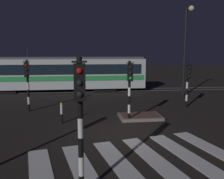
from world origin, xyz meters
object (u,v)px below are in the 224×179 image
at_px(street_lamp_trackside_right, 186,41).
at_px(bollard_island_edge, 62,113).
at_px(traffic_light_corner_far_left, 27,78).
at_px(traffic_light_corner_far_right, 188,78).
at_px(tram, 56,73).
at_px(traffic_light_kerb_mid_left, 80,107).
at_px(traffic_light_median_centre, 130,82).

relative_size(street_lamp_trackside_right, bollard_island_edge, 6.53).
bearing_deg(traffic_light_corner_far_left, traffic_light_corner_far_right, -0.56).
xyz_separation_m(traffic_light_corner_far_right, tram, (-9.33, 8.23, -0.23)).
bearing_deg(traffic_light_corner_far_right, street_lamp_trackside_right, 69.15).
distance_m(traffic_light_corner_far_right, traffic_light_kerb_mid_left, 12.00).
bearing_deg(traffic_light_kerb_mid_left, bollard_island_edge, 98.13).
bearing_deg(bollard_island_edge, traffic_light_kerb_mid_left, -81.87).
height_order(street_lamp_trackside_right, tram, street_lamp_trackside_right).
bearing_deg(traffic_light_corner_far_right, bollard_island_edge, -160.77).
relative_size(traffic_light_corner_far_left, tram, 0.19).
xyz_separation_m(traffic_light_median_centre, traffic_light_kerb_mid_left, (-2.58, -6.70, 0.22)).
bearing_deg(bollard_island_edge, traffic_light_median_centre, -2.61).
distance_m(traffic_light_median_centre, street_lamp_trackside_right, 9.60).
xyz_separation_m(traffic_light_median_centre, bollard_island_edge, (-3.56, 0.16, -1.58)).
bearing_deg(tram, street_lamp_trackside_right, -20.99).
relative_size(traffic_light_corner_far_right, street_lamp_trackside_right, 0.41).
distance_m(traffic_light_corner_far_left, bollard_island_edge, 3.99).
relative_size(traffic_light_corner_far_right, traffic_light_median_centre, 0.93).
height_order(traffic_light_median_centre, tram, tram).
height_order(tram, bollard_island_edge, tram).
xyz_separation_m(traffic_light_corner_far_right, traffic_light_median_centre, (-4.51, -2.98, 0.16)).
relative_size(traffic_light_kerb_mid_left, traffic_light_corner_far_left, 1.11).
bearing_deg(traffic_light_median_centre, traffic_light_corner_far_right, 33.40).
distance_m(traffic_light_kerb_mid_left, traffic_light_corner_far_left, 10.29).
bearing_deg(traffic_light_median_centre, street_lamp_trackside_right, 49.26).
relative_size(traffic_light_kerb_mid_left, bollard_island_edge, 3.22).
bearing_deg(traffic_light_corner_far_left, traffic_light_kerb_mid_left, -71.83).
xyz_separation_m(tram, bollard_island_edge, (1.26, -11.04, -1.19)).
bearing_deg(street_lamp_trackside_right, traffic_light_kerb_mid_left, -122.16).
xyz_separation_m(traffic_light_corner_far_left, street_lamp_trackside_right, (11.84, 3.96, 2.46)).
height_order(traffic_light_corner_far_right, bollard_island_edge, traffic_light_corner_far_right).
bearing_deg(bollard_island_edge, street_lamp_trackside_right, 35.55).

